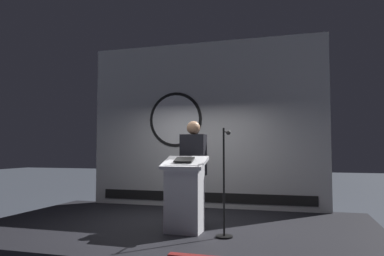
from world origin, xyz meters
The scene contains 6 objects.
ground_plane centered at (0.00, 0.00, 0.00)m, with size 40.00×40.00×0.00m, color #383D47.
stage_platform centered at (0.00, 0.00, 0.15)m, with size 6.40×4.00×0.30m, color black.
banner_display centered at (-0.01, 1.85, 2.06)m, with size 5.12×0.12×3.54m.
podium centered at (0.30, -0.48, 0.84)m, with size 0.64×0.49×1.12m.
speaker_person centered at (0.30, 0.00, 1.16)m, with size 0.40×0.26×1.69m.
microphone_stand centered at (0.93, -0.58, 0.84)m, with size 0.24×0.52×1.53m.
Camera 1 is at (1.92, -5.69, 1.53)m, focal length 33.98 mm.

